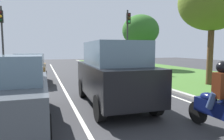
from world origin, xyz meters
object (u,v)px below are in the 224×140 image
car_suv_ahead (113,73)px  tree_roadside_far (140,31)px  motorcycle (222,111)px  traffic_light_near_right (128,31)px  traffic_light_overhead_left (2,30)px  rider_person (221,85)px  tree_roadside_near (213,2)px  car_hatchback_far (31,69)px  car_sedan_left_lane (13,91)px

car_suv_ahead → tree_roadside_far: size_ratio=0.82×
motorcycle → traffic_light_near_right: bearing=76.2°
traffic_light_near_right → traffic_light_overhead_left: 9.97m
rider_person → tree_roadside_near: size_ratio=0.19×
traffic_light_near_right → tree_roadside_far: bearing=45.9°
car_hatchback_far → car_sedan_left_lane: bearing=-89.3°
car_sedan_left_lane → tree_roadside_far: 16.97m
rider_person → car_hatchback_far: bearing=117.1°
car_hatchback_far → rider_person: (4.62, -9.00, 0.31)m
motorcycle → traffic_light_overhead_left: (-6.79, 13.78, 2.93)m
car_sedan_left_lane → car_suv_ahead: bearing=17.1°
motorcycle → rider_person: rider_person is taller
tree_roadside_far → tree_roadside_near: bearing=-94.8°
traffic_light_near_right → tree_roadside_near: size_ratio=0.88×
car_suv_ahead → car_sedan_left_lane: 3.30m
tree_roadside_far → car_hatchback_far: bearing=-148.6°
rider_person → car_suv_ahead: bearing=116.3°
car_sedan_left_lane → traffic_light_near_right: traffic_light_near_right is taller
traffic_light_overhead_left → car_sedan_left_lane: bearing=-79.9°
car_suv_ahead → traffic_light_near_right: (4.69, 9.47, 2.44)m
traffic_light_overhead_left → traffic_light_near_right: bearing=-6.2°
car_hatchback_far → motorcycle: (4.62, -9.05, -0.31)m
car_suv_ahead → car_sedan_left_lane: bearing=-161.5°
car_hatchback_far → car_suv_ahead: bearing=-60.7°
rider_person → tree_roadside_far: size_ratio=0.21×
motorcycle → tree_roadside_near: size_ratio=0.31×
car_hatchback_far → traffic_light_near_right: (7.74, 3.65, 2.73)m
traffic_light_overhead_left → tree_roadside_near: tree_roadside_near is taller
tree_roadside_far → rider_person: bearing=-110.4°
tree_roadside_near → tree_roadside_far: 10.15m
car_suv_ahead → tree_roadside_near: tree_roadside_near is taller
car_suv_ahead → traffic_light_near_right: size_ratio=0.85×
car_sedan_left_lane → tree_roadside_far: bearing=51.9°
traffic_light_near_right → traffic_light_overhead_left: (-9.91, 1.08, -0.11)m
car_suv_ahead → car_sedan_left_lane: (-3.16, -0.94, -0.25)m
car_suv_ahead → tree_roadside_near: bearing=19.4°
motorcycle → tree_roadside_far: size_ratio=0.34×
traffic_light_near_right → tree_roadside_far: tree_roadside_far is taller
rider_person → car_sedan_left_lane: bearing=154.7°
car_sedan_left_lane → motorcycle: (4.73, -2.29, -0.35)m
rider_person → traffic_light_near_right: size_ratio=0.22×
motorcycle → traffic_light_overhead_left: traffic_light_overhead_left is taller
tree_roadside_far → car_sedan_left_lane: bearing=-128.6°
rider_person → tree_roadside_near: 7.85m
car_suv_ahead → car_hatchback_far: 6.58m
rider_person → motorcycle: bearing=-90.0°
car_hatchback_far → rider_person: bearing=-61.2°
traffic_light_overhead_left → tree_roadside_far: bearing=7.1°
car_sedan_left_lane → car_hatchback_far: car_sedan_left_lane is taller
car_suv_ahead → rider_person: 3.55m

